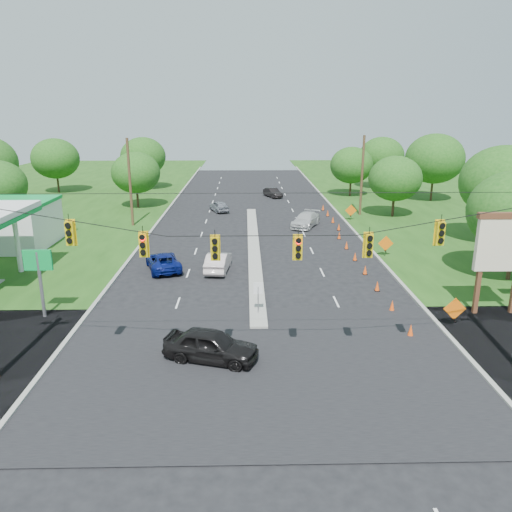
{
  "coord_description": "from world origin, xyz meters",
  "views": [
    {
      "loc": [
        -0.72,
        -21.28,
        11.67
      ],
      "look_at": [
        -0.06,
        8.94,
        2.8
      ],
      "focal_mm": 35.0,
      "sensor_mm": 36.0,
      "label": 1
    }
  ],
  "objects_px": {
    "black_sedan": "(211,345)",
    "white_sedan": "(218,262)",
    "blue_pickup": "(163,261)",
    "pylon_sign": "(505,248)"
  },
  "relations": [
    {
      "from": "white_sedan",
      "to": "blue_pickup",
      "type": "height_order",
      "value": "white_sedan"
    },
    {
      "from": "pylon_sign",
      "to": "blue_pickup",
      "type": "bearing_deg",
      "value": 157.67
    },
    {
      "from": "white_sedan",
      "to": "blue_pickup",
      "type": "relative_size",
      "value": 0.91
    },
    {
      "from": "blue_pickup",
      "to": "white_sedan",
      "type": "bearing_deg",
      "value": 157.86
    },
    {
      "from": "white_sedan",
      "to": "blue_pickup",
      "type": "distance_m",
      "value": 4.19
    },
    {
      "from": "black_sedan",
      "to": "white_sedan",
      "type": "height_order",
      "value": "black_sedan"
    },
    {
      "from": "white_sedan",
      "to": "pylon_sign",
      "type": "bearing_deg",
      "value": 159.72
    },
    {
      "from": "black_sedan",
      "to": "white_sedan",
      "type": "bearing_deg",
      "value": 18.51
    },
    {
      "from": "white_sedan",
      "to": "black_sedan",
      "type": "bearing_deg",
      "value": 97.47
    },
    {
      "from": "white_sedan",
      "to": "blue_pickup",
      "type": "bearing_deg",
      "value": 1.59
    }
  ]
}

